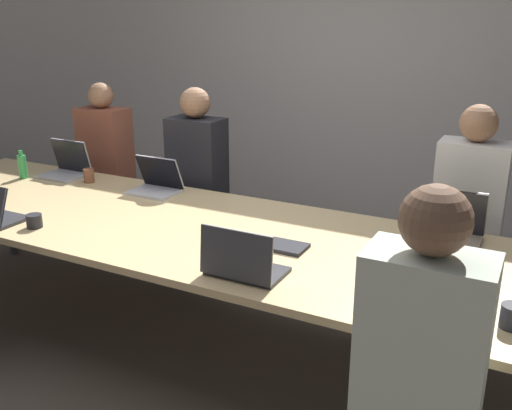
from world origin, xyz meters
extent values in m
plane|color=brown|center=(0.00, 0.00, 0.00)|extent=(24.00, 24.00, 0.00)
cube|color=#BCB7B2|center=(0.00, 2.29, 1.40)|extent=(12.00, 0.06, 2.80)
cube|color=#D6B77F|center=(0.00, 0.00, 0.74)|extent=(4.76, 1.27, 0.04)
cylinder|color=#4C4C51|center=(-2.20, 0.45, 0.36)|extent=(0.08, 0.08, 0.72)
cube|color=gray|center=(1.27, 0.42, 0.77)|extent=(0.31, 0.24, 0.02)
cube|color=gray|center=(1.27, 0.53, 0.90)|extent=(0.32, 0.05, 0.25)
cube|color=black|center=(1.27, 0.52, 0.90)|extent=(0.31, 0.05, 0.24)
cube|color=#2D2D38|center=(1.30, 0.91, 0.23)|extent=(0.32, 0.24, 0.45)
cube|color=silver|center=(1.30, 0.91, 0.83)|extent=(0.40, 0.24, 0.76)
sphere|color=#9E7051|center=(1.30, 0.91, 1.32)|extent=(0.22, 0.22, 0.22)
cube|color=#333338|center=(0.50, -0.41, 0.77)|extent=(0.35, 0.22, 0.02)
cube|color=#333338|center=(0.50, -0.52, 0.89)|extent=(0.36, 0.03, 0.23)
cube|color=silver|center=(0.50, -0.51, 0.89)|extent=(0.35, 0.03, 0.22)
cylinder|color=#232328|center=(-0.85, -0.44, 0.80)|extent=(0.09, 0.09, 0.08)
cube|color=#B7B7BC|center=(1.37, -0.42, 0.77)|extent=(0.35, 0.23, 0.02)
cube|color=#B7B7BC|center=(1.37, -0.53, 0.90)|extent=(0.36, 0.05, 0.24)
cube|color=#0F1933|center=(1.37, -0.52, 0.89)|extent=(0.35, 0.05, 0.23)
cube|color=beige|center=(1.39, -0.87, 0.83)|extent=(0.40, 0.24, 0.76)
sphere|color=brown|center=(1.39, -0.87, 1.32)|extent=(0.22, 0.22, 0.22)
cylinder|color=#232328|center=(1.64, -0.37, 0.81)|extent=(0.09, 0.09, 0.09)
cube|color=#B7B7BC|center=(-1.50, 0.42, 0.77)|extent=(0.32, 0.25, 0.02)
cube|color=#B7B7BC|center=(-1.50, 0.52, 0.90)|extent=(0.33, 0.07, 0.25)
cube|color=black|center=(-1.50, 0.51, 0.90)|extent=(0.32, 0.07, 0.24)
cube|color=#2D2D38|center=(-1.49, 0.88, 0.23)|extent=(0.32, 0.24, 0.45)
cube|color=brown|center=(-1.49, 0.88, 0.83)|extent=(0.40, 0.24, 0.76)
sphere|color=#9E7051|center=(-1.49, 0.88, 1.31)|extent=(0.20, 0.20, 0.20)
cylinder|color=brown|center=(-1.23, 0.40, 0.81)|extent=(0.07, 0.07, 0.10)
cylinder|color=green|center=(-1.74, 0.27, 0.84)|extent=(0.06, 0.06, 0.17)
cylinder|color=green|center=(-1.74, 0.27, 0.95)|extent=(0.03, 0.03, 0.04)
cube|color=silver|center=(-0.65, 0.40, 0.77)|extent=(0.32, 0.23, 0.02)
cube|color=silver|center=(-0.65, 0.48, 0.89)|extent=(0.33, 0.10, 0.22)
cube|color=black|center=(-0.65, 0.47, 0.89)|extent=(0.32, 0.10, 0.22)
cube|color=#2D2D38|center=(-0.58, 0.83, 0.23)|extent=(0.32, 0.24, 0.45)
cube|color=#232328|center=(-0.58, 0.83, 0.83)|extent=(0.40, 0.24, 0.76)
sphere|color=#9E7051|center=(-0.58, 0.83, 1.32)|extent=(0.22, 0.22, 0.22)
cube|color=black|center=(0.24, -0.17, 0.78)|extent=(0.09, 0.16, 0.05)
cube|color=#232328|center=(0.54, -0.06, 0.77)|extent=(0.22, 0.16, 0.02)
camera|label=1|loc=(1.66, -2.54, 1.90)|focal=40.00mm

